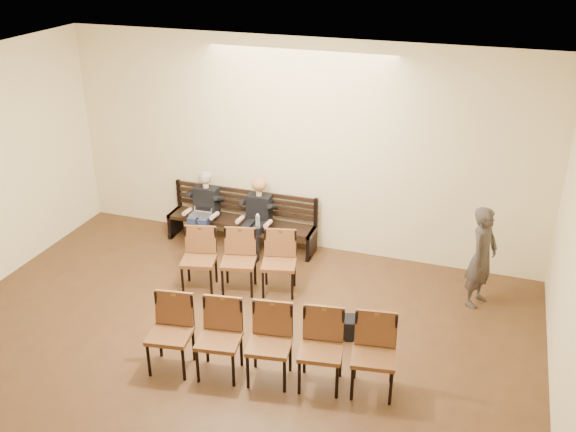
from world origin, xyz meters
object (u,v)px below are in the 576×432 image
(bag, at_px, (352,328))
(chair_row_back, at_px, (269,346))
(chair_row_front, at_px, (239,262))
(laptop, at_px, (200,215))
(water_bottle, at_px, (258,228))
(seated_woman, at_px, (257,220))
(passerby, at_px, (483,250))
(bench, at_px, (241,232))
(seated_man, at_px, (205,210))

(bag, height_order, chair_row_back, chair_row_back)
(bag, distance_m, chair_row_front, 2.02)
(chair_row_front, bearing_deg, laptop, 122.36)
(water_bottle, bearing_deg, bag, -39.24)
(seated_woman, height_order, chair_row_back, seated_woman)
(seated_woman, bearing_deg, passerby, -7.58)
(water_bottle, relative_size, chair_row_back, 0.08)
(seated_woman, bearing_deg, chair_row_front, -81.11)
(bag, bearing_deg, water_bottle, 140.76)
(laptop, distance_m, chair_row_front, 1.63)
(bench, xyz_separation_m, bag, (2.44, -2.01, -0.08))
(seated_woman, bearing_deg, seated_man, 180.00)
(bag, relative_size, chair_row_back, 0.13)
(seated_man, distance_m, chair_row_back, 3.84)
(bench, relative_size, seated_woman, 2.27)
(water_bottle, bearing_deg, seated_woman, 113.47)
(seated_woman, relative_size, chair_row_front, 0.68)
(water_bottle, bearing_deg, laptop, 173.02)
(chair_row_front, distance_m, chair_row_back, 2.13)
(chair_row_front, bearing_deg, bag, -31.65)
(seated_woman, relative_size, bag, 2.96)
(water_bottle, bearing_deg, bench, 139.65)
(seated_woman, distance_m, chair_row_back, 3.35)
(passerby, xyz_separation_m, chair_row_back, (-2.26, -2.58, -0.39))
(seated_man, bearing_deg, bench, 11.10)
(chair_row_front, bearing_deg, chair_row_back, -70.97)
(bench, distance_m, laptop, 0.76)
(chair_row_back, bearing_deg, water_bottle, 104.98)
(passerby, height_order, chair_row_back, passerby)
(chair_row_front, xyz_separation_m, chair_row_back, (1.15, -1.79, 0.01))
(seated_man, distance_m, bag, 3.62)
(seated_man, relative_size, bag, 3.12)
(seated_woman, xyz_separation_m, chair_row_front, (0.20, -1.27, -0.10))
(laptop, height_order, bag, laptop)
(seated_man, height_order, seated_woman, seated_man)
(laptop, bearing_deg, chair_row_front, -41.53)
(seated_woman, relative_size, passerby, 0.66)
(bench, xyz_separation_m, seated_woman, (0.35, -0.12, 0.35))
(seated_man, height_order, chair_row_back, seated_man)
(water_bottle, bearing_deg, chair_row_front, -85.48)
(bench, relative_size, passerby, 1.49)
(seated_man, distance_m, chair_row_front, 1.73)
(seated_man, distance_m, laptop, 0.15)
(laptop, bearing_deg, passerby, -1.78)
(chair_row_front, bearing_deg, seated_woman, 85.19)
(bench, height_order, chair_row_back, chair_row_back)
(seated_man, bearing_deg, seated_woman, 0.00)
(chair_row_back, bearing_deg, laptop, 119.69)
(seated_man, distance_m, seated_woman, 0.96)
(seated_woman, xyz_separation_m, water_bottle, (0.12, -0.28, -0.00))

